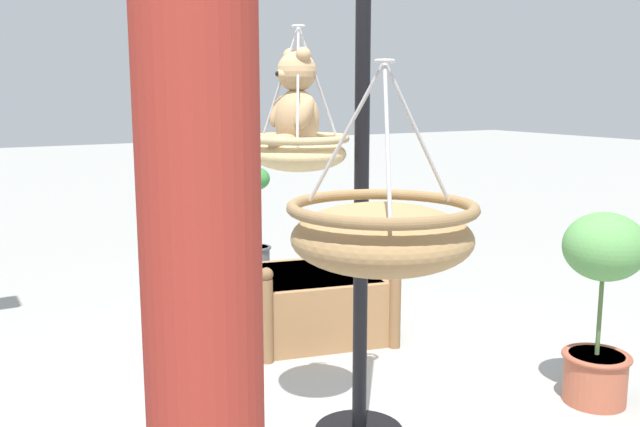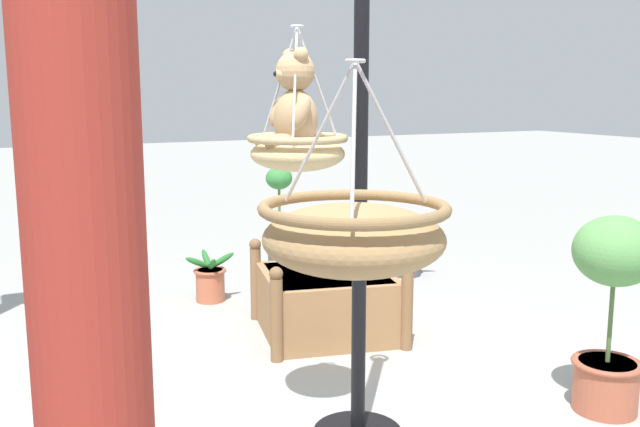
# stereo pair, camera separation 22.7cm
# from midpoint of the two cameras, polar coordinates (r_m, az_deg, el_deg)

# --- Properties ---
(ground_plane) EXTENTS (40.00, 40.00, 0.00)m
(ground_plane) POSITION_cam_midpoint_polar(r_m,az_deg,el_deg) (3.82, -0.76, -16.46)
(ground_plane) COLOR #9E9E99
(display_pole_central) EXTENTS (0.44, 0.44, 2.27)m
(display_pole_central) POSITION_cam_midpoint_polar(r_m,az_deg,el_deg) (3.41, 1.36, -7.36)
(display_pole_central) COLOR black
(display_pole_central) RESTS_ON ground
(hanging_basket_with_teddy) EXTENTS (0.47, 0.47, 0.66)m
(hanging_basket_with_teddy) POSITION_cam_midpoint_polar(r_m,az_deg,el_deg) (3.28, -3.71, 5.13)
(hanging_basket_with_teddy) COLOR tan
(teddy_bear) EXTENTS (0.32, 0.28, 0.47)m
(teddy_bear) POSITION_cam_midpoint_polar(r_m,az_deg,el_deg) (3.26, -4.11, 8.60)
(teddy_bear) COLOR tan
(hanging_basket_left_high) EXTENTS (0.58, 0.58, 0.64)m
(hanging_basket_left_high) POSITION_cam_midpoint_polar(r_m,az_deg,el_deg) (2.14, 2.01, -1.62)
(hanging_basket_left_high) COLOR #A37F51
(greenhouse_pillar_right) EXTENTS (0.32, 0.32, 2.80)m
(greenhouse_pillar_right) POSITION_cam_midpoint_polar(r_m,az_deg,el_deg) (1.04, -15.74, -10.15)
(greenhouse_pillar_right) COLOR #9E2D23
(greenhouse_pillar_right) RESTS_ON ground
(wooden_planter_box) EXTENTS (1.12, 1.12, 0.62)m
(wooden_planter_box) POSITION_cam_midpoint_polar(r_m,az_deg,el_deg) (4.99, -1.89, -7.03)
(wooden_planter_box) COLOR #9E7047
(wooden_planter_box) RESTS_ON ground
(potted_plant_fern_front) EXTENTS (0.42, 0.43, 0.41)m
(potted_plant_fern_front) POSITION_cam_midpoint_polar(r_m,az_deg,el_deg) (5.81, -11.53, -5.50)
(potted_plant_fern_front) COLOR #BC6042
(potted_plant_fern_front) RESTS_ON ground
(potted_plant_flowering_red) EXTENTS (0.58, 0.52, 0.46)m
(potted_plant_flowering_red) POSITION_cam_midpoint_polar(r_m,az_deg,el_deg) (6.62, 4.13, -3.29)
(potted_plant_flowering_red) COLOR #4C4C51
(potted_plant_flowering_red) RESTS_ON ground
(potted_plant_small_succulent) EXTENTS (0.25, 0.25, 1.02)m
(potted_plant_small_succulent) POSITION_cam_midpoint_polar(r_m,az_deg,el_deg) (6.48, -6.10, -0.94)
(potted_plant_small_succulent) COLOR #4C4C51
(potted_plant_small_succulent) RESTS_ON ground
(potted_plant_conical_shrub) EXTENTS (0.43, 0.43, 1.06)m
(potted_plant_conical_shrub) POSITION_cam_midpoint_polar(r_m,az_deg,el_deg) (4.06, 20.33, -6.04)
(potted_plant_conical_shrub) COLOR #AD563D
(potted_plant_conical_shrub) RESTS_ON ground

